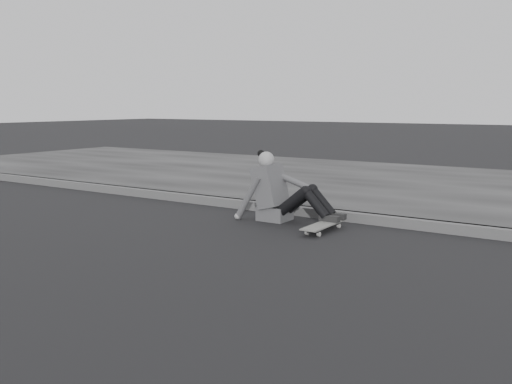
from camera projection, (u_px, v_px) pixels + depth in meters
ground at (336, 292)px, 4.44m from camera, size 80.00×80.00×0.00m
curb at (431, 226)px, 6.57m from camera, size 24.00×0.16×0.12m
sidewalk at (486, 192)px, 9.07m from camera, size 24.00×6.00×0.12m
skateboard at (323, 225)px, 6.54m from camera, size 0.20×0.78×0.09m
seated_woman at (279, 192)px, 7.09m from camera, size 1.38×0.46×0.88m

